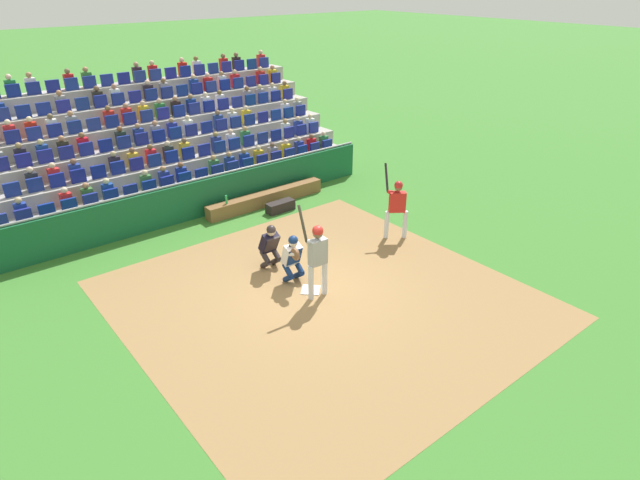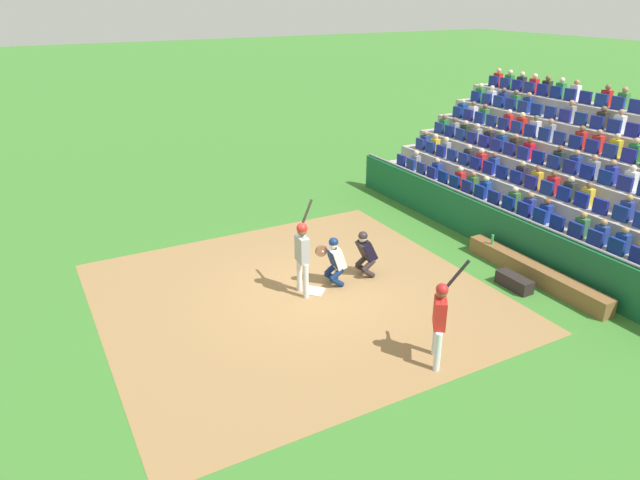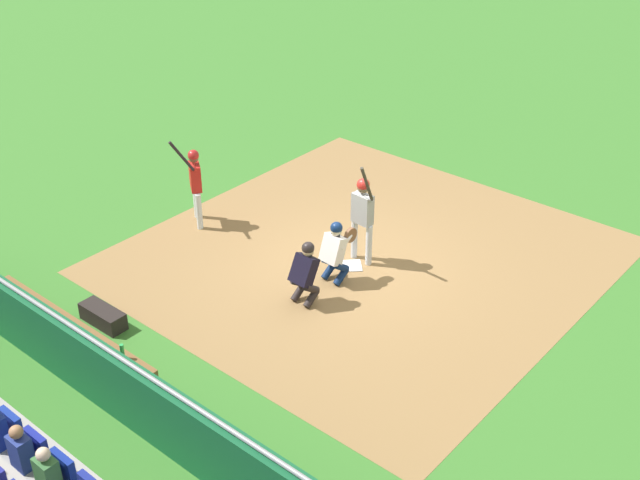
{
  "view_description": "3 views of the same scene",
  "coord_description": "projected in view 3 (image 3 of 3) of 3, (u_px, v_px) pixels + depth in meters",
  "views": [
    {
      "loc": [
        6.7,
        8.7,
        6.9
      ],
      "look_at": [
        -0.48,
        -0.23,
        1.13
      ],
      "focal_mm": 29.74,
      "sensor_mm": 36.0,
      "label": 1
    },
    {
      "loc": [
        -10.88,
        5.77,
        6.75
      ],
      "look_at": [
        0.59,
        -0.47,
        1.05
      ],
      "focal_mm": 32.03,
      "sensor_mm": 36.0,
      "label": 2
    },
    {
      "loc": [
        8.5,
        -10.99,
        8.73
      ],
      "look_at": [
        -0.23,
        -0.69,
        0.84
      ],
      "focal_mm": 45.51,
      "sensor_mm": 36.0,
      "label": 3
    }
  ],
  "objects": [
    {
      "name": "on_deck_batter",
      "position": [
        195.0,
        179.0,
        17.41
      ],
      "size": [
        0.62,
        0.86,
        2.13
      ],
      "color": "silver",
      "rests_on": "ground_plane"
    },
    {
      "name": "dugout_wall",
      "position": [
        118.0,
        385.0,
        12.32
      ],
      "size": [
        12.78,
        0.24,
        1.26
      ],
      "color": "#155933",
      "rests_on": "ground_plane"
    },
    {
      "name": "home_plate_umpire",
      "position": [
        305.0,
        270.0,
        14.96
      ],
      "size": [
        0.47,
        0.48,
        1.28
      ],
      "color": "#2B2223",
      "rests_on": "ground_plane"
    },
    {
      "name": "infield_dirt_patch",
      "position": [
        366.0,
        256.0,
        16.71
      ],
      "size": [
        8.67,
        8.96,
        0.01
      ],
      "primitive_type": "cube",
      "rotation": [
        0.0,
        0.0,
        -0.0
      ],
      "color": "olive",
      "rests_on": "ground_plane"
    },
    {
      "name": "home_plate_marker",
      "position": [
        351.0,
        266.0,
        16.38
      ],
      "size": [
        0.62,
        0.62,
        0.02
      ],
      "primitive_type": "cube",
      "rotation": [
        0.0,
        0.0,
        0.79
      ],
      "color": "white",
      "rests_on": "infield_dirt_patch"
    },
    {
      "name": "catcher_crouching",
      "position": [
        336.0,
        249.0,
        15.58
      ],
      "size": [
        0.48,
        0.72,
        1.31
      ],
      "color": "navy",
      "rests_on": "ground_plane"
    },
    {
      "name": "dugout_bench",
      "position": [
        69.0,
        334.0,
        14.07
      ],
      "size": [
        4.33,
        0.4,
        0.44
      ],
      "primitive_type": "cube",
      "color": "brown",
      "rests_on": "ground_plane"
    },
    {
      "name": "equipment_duffel_bag",
      "position": [
        103.0,
        316.0,
        14.62
      ],
      "size": [
        0.96,
        0.37,
        0.33
      ],
      "primitive_type": "cube",
      "rotation": [
        0.0,
        0.0,
        0.01
      ],
      "color": "black",
      "rests_on": "ground_plane"
    },
    {
      "name": "water_bottle_on_bench",
      "position": [
        122.0,
        351.0,
        13.08
      ],
      "size": [
        0.07,
        0.07,
        0.27
      ],
      "primitive_type": "cylinder",
      "color": "green",
      "rests_on": "dugout_bench"
    },
    {
      "name": "batter_at_plate",
      "position": [
        363.0,
        211.0,
        15.98
      ],
      "size": [
        0.57,
        0.54,
        2.31
      ],
      "color": "silver",
      "rests_on": "ground_plane"
    },
    {
      "name": "ground_plane",
      "position": [
        351.0,
        266.0,
        16.39
      ],
      "size": [
        160.0,
        160.0,
        0.0
      ],
      "primitive_type": "plane",
      "color": "#39762C"
    }
  ]
}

